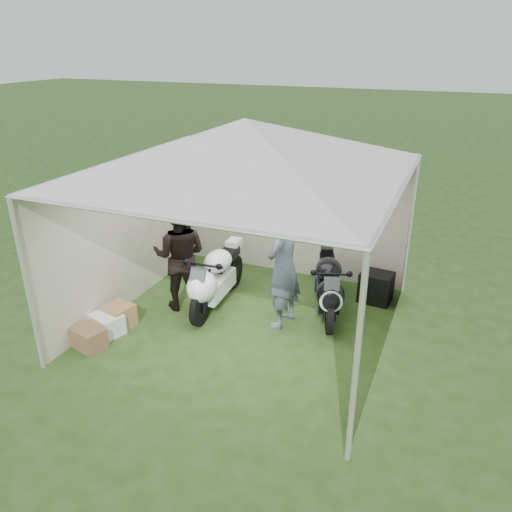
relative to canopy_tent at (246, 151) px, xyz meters
The scene contains 12 objects.
ground 2.58m from the canopy_tent, 89.22° to the right, with size 80.00×80.00×0.00m, color #243F14.
canopy_tent is the anchor object (origin of this frame).
motorcycle_white 2.18m from the canopy_tent, 158.48° to the left, with size 0.49×1.88×0.93m.
motorcycle_black 2.43m from the canopy_tent, 35.01° to the left, with size 0.80×1.75×0.89m.
paddock_stand 2.98m from the canopy_tent, 62.68° to the left, with size 0.33×0.21×0.25m, color #2522AC.
person_dark_jacket 2.05m from the canopy_tent, behind, with size 0.85×0.66×1.75m, color black.
person_blue_jacket 1.71m from the canopy_tent, 22.53° to the left, with size 0.69×0.45×1.89m, color slate.
equipment_box 3.19m from the canopy_tent, 41.22° to the left, with size 0.50×0.40×0.50m, color black.
crate_0 3.16m from the canopy_tent, 149.44° to the right, with size 0.44×0.35×0.30m, color silver.
crate_1 3.06m from the canopy_tent, 154.57° to the right, with size 0.38×0.38×0.34m, color olive.
crate_2 3.14m from the canopy_tent, 152.97° to the right, with size 0.33×0.27×0.24m, color silver.
crate_3 3.31m from the canopy_tent, 140.79° to the right, with size 0.45×0.32×0.30m, color brown.
Camera 1 is at (2.62, -5.88, 3.90)m, focal length 35.00 mm.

